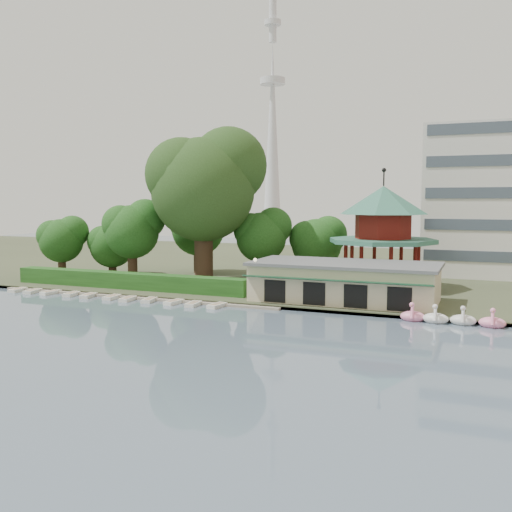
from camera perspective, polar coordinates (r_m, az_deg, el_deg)
The scene contains 12 objects.
ground_plane at distance 42.42m, azimuth -11.90°, elevation -8.88°, with size 220.00×220.00×0.00m, color slate.
shore at distance 89.60m, azimuth 7.03°, elevation -1.02°, with size 220.00×70.00×0.40m, color #424930.
embankment at distance 57.18m, azimuth -2.13°, elevation -4.83°, with size 220.00×0.60×0.30m, color gray.
dock at distance 62.93m, azimuth -12.20°, elevation -4.02°, with size 34.00×1.60×0.24m, color gray.
boathouse at distance 58.02m, azimuth 8.84°, elevation -2.52°, with size 18.60×9.39×3.90m.
pavilion at distance 66.95m, azimuth 12.56°, elevation 2.89°, with size 12.40×12.40×13.50m.
broadcast_tower at distance 187.21m, azimuth 1.65°, elevation 12.85°, with size 8.00×8.00×96.00m.
hedge at distance 67.12m, azimuth -12.75°, elevation -2.41°, with size 30.00×2.00×1.80m, color #22541B.
lamp_post at distance 57.65m, azimuth -0.09°, elevation -1.53°, with size 0.36×0.36×4.28m.
big_tree at distance 69.92m, azimuth -5.11°, elevation 7.40°, with size 13.87×12.92×19.01m.
small_trees at distance 75.32m, azimuth -7.02°, elevation 2.24°, with size 39.75×17.16×10.33m.
moored_rowboats at distance 63.00m, azimuth -14.48°, elevation -4.00°, with size 26.85×2.72×0.36m.
Camera 1 is at (23.15, -33.94, 10.57)m, focal length 40.00 mm.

